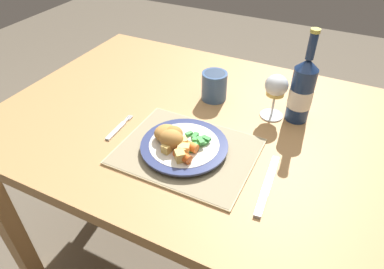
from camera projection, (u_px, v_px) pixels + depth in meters
ground_plane at (196, 254)px, 1.51m from camera, size 6.00×6.00×0.00m
dining_table at (197, 141)px, 1.11m from camera, size 1.23×0.89×0.74m
placemat at (187, 151)px, 0.93m from camera, size 0.36×0.29×0.01m
dinner_plate at (184, 146)px, 0.92m from camera, size 0.24×0.24×0.02m
breaded_croquettes at (170, 135)px, 0.91m from camera, size 0.11×0.10×0.05m
green_beans_pile at (198, 141)px, 0.91m from camera, size 0.08×0.08×0.02m
glazed_carrots at (185, 150)px, 0.88m from camera, size 0.07×0.08×0.02m
fork at (118, 129)px, 1.01m from camera, size 0.02×0.13×0.01m
table_knife at (266, 190)px, 0.82m from camera, size 0.03×0.22×0.01m
wine_glass at (276, 88)px, 1.00m from camera, size 0.07×0.07×0.14m
bottle at (302, 90)px, 0.99m from camera, size 0.07×0.07×0.28m
roast_potatoes at (180, 149)px, 0.88m from camera, size 0.07×0.08×0.03m
drinking_cup at (213, 85)px, 1.11m from camera, size 0.08×0.08×0.09m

